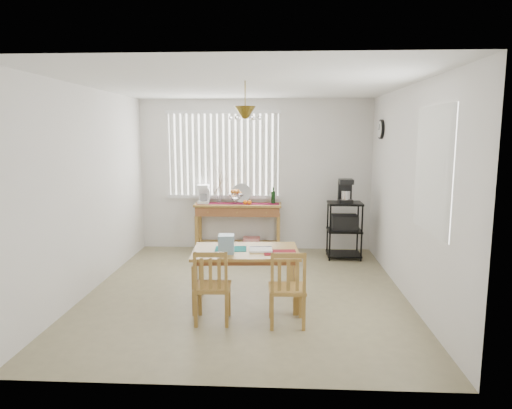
# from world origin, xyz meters

# --- Properties ---
(ground) EXTENTS (4.00, 4.50, 0.01)m
(ground) POSITION_xyz_m (0.00, 0.00, -0.01)
(ground) COLOR gray
(room_shell) EXTENTS (4.20, 4.70, 2.70)m
(room_shell) POSITION_xyz_m (0.00, 0.02, 1.69)
(room_shell) COLOR white
(room_shell) RESTS_ON ground
(sideboard) EXTENTS (1.48, 0.41, 0.83)m
(sideboard) POSITION_xyz_m (-0.28, 2.02, 0.62)
(sideboard) COLOR #A67B38
(sideboard) RESTS_ON ground
(sideboard_items) EXTENTS (1.40, 0.35, 0.64)m
(sideboard_items) POSITION_xyz_m (-0.53, 2.04, 0.96)
(sideboard_items) COLOR maroon
(sideboard_items) RESTS_ON sideboard
(wire_cart) EXTENTS (0.54, 0.43, 0.92)m
(wire_cart) POSITION_xyz_m (1.48, 1.67, 0.55)
(wire_cart) COLOR black
(wire_cart) RESTS_ON ground
(cart_items) EXTENTS (0.22, 0.26, 0.38)m
(cart_items) POSITION_xyz_m (1.48, 1.68, 1.09)
(cart_items) COLOR black
(cart_items) RESTS_ON wire_cart
(dining_table) EXTENTS (1.29, 0.88, 0.66)m
(dining_table) POSITION_xyz_m (0.03, -0.44, 0.59)
(dining_table) COLOR #A67B38
(dining_table) RESTS_ON ground
(table_items) EXTENTS (0.97, 0.43, 0.21)m
(table_items) POSITION_xyz_m (-0.08, -0.55, 0.74)
(table_items) COLOR #136D6A
(table_items) RESTS_ON dining_table
(chair_left) EXTENTS (0.39, 0.39, 0.82)m
(chair_left) POSITION_xyz_m (-0.29, -1.00, 0.40)
(chair_left) COLOR #A67B38
(chair_left) RESTS_ON ground
(chair_right) EXTENTS (0.40, 0.40, 0.83)m
(chair_right) POSITION_xyz_m (0.51, -1.04, 0.41)
(chair_right) COLOR #A67B38
(chair_right) RESTS_ON ground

